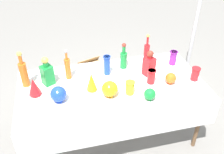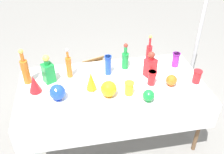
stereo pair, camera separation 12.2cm
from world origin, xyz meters
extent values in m
plane|color=gray|center=(0.00, 0.00, 0.00)|extent=(40.00, 40.00, 0.00)
cube|color=white|center=(0.00, 0.00, 0.74)|extent=(1.97, 1.00, 0.03)
cube|color=white|center=(0.00, -0.50, 0.60)|extent=(1.97, 0.01, 0.31)
cylinder|color=brown|center=(0.89, -0.40, 0.36)|extent=(0.04, 0.04, 0.73)
cylinder|color=brown|center=(-0.89, 0.40, 0.36)|extent=(0.04, 0.04, 0.73)
cylinder|color=brown|center=(0.89, 0.40, 0.36)|extent=(0.04, 0.04, 0.73)
cylinder|color=orange|center=(-0.43, 0.24, 0.88)|extent=(0.06, 0.06, 0.24)
cylinder|color=orange|center=(-0.43, 0.24, 1.04)|extent=(0.02, 0.02, 0.08)
sphere|color=#B2B2B7|center=(-0.43, 0.24, 1.09)|extent=(0.04, 0.04, 0.04)
cylinder|color=orange|center=(-0.88, 0.20, 0.90)|extent=(0.08, 0.08, 0.27)
cylinder|color=orange|center=(-0.88, 0.20, 1.08)|extent=(0.04, 0.04, 0.10)
sphere|color=gold|center=(-0.88, 0.20, 1.14)|extent=(0.05, 0.05, 0.05)
cylinder|color=#198C38|center=(0.21, 0.30, 0.86)|extent=(0.08, 0.08, 0.19)
cylinder|color=#198C38|center=(0.21, 0.30, 1.00)|extent=(0.04, 0.04, 0.09)
sphere|color=maroon|center=(0.21, 0.30, 1.05)|extent=(0.05, 0.05, 0.05)
cylinder|color=red|center=(0.50, 0.34, 0.88)|extent=(0.07, 0.07, 0.23)
cylinder|color=red|center=(0.50, 0.34, 1.05)|extent=(0.02, 0.02, 0.11)
sphere|color=gold|center=(0.50, 0.34, 1.11)|extent=(0.04, 0.04, 0.04)
cube|color=red|center=(0.44, 0.09, 0.87)|extent=(0.14, 0.14, 0.21)
cylinder|color=red|center=(0.44, 0.09, 0.99)|extent=(0.05, 0.05, 0.03)
sphere|color=maroon|center=(0.44, 0.09, 1.03)|extent=(0.07, 0.07, 0.07)
cube|color=#198C38|center=(-0.65, 0.18, 0.87)|extent=(0.15, 0.15, 0.21)
cylinder|color=#198C38|center=(-0.65, 0.18, 1.00)|extent=(0.05, 0.05, 0.05)
sphere|color=gold|center=(-0.65, 0.18, 1.05)|extent=(0.07, 0.07, 0.07)
cylinder|color=purple|center=(0.80, 0.23, 0.85)|extent=(0.08, 0.08, 0.17)
cylinder|color=purple|center=(0.80, 0.23, 0.93)|extent=(0.09, 0.09, 0.01)
cylinder|color=yellow|center=(0.14, -0.18, 0.83)|extent=(0.09, 0.09, 0.14)
cylinder|color=yellow|center=(0.14, -0.18, 0.90)|extent=(0.10, 0.10, 0.01)
cylinder|color=blue|center=(-0.01, 0.21, 0.88)|extent=(0.07, 0.07, 0.23)
cylinder|color=blue|center=(-0.01, 0.21, 0.98)|extent=(0.08, 0.08, 0.01)
cylinder|color=red|center=(0.41, -0.06, 0.84)|extent=(0.08, 0.08, 0.16)
cylinder|color=red|center=(0.41, -0.06, 0.91)|extent=(0.09, 0.09, 0.01)
cylinder|color=red|center=(0.90, -0.12, 0.83)|extent=(0.08, 0.08, 0.15)
cylinder|color=red|center=(0.90, -0.12, 0.90)|extent=(0.09, 0.09, 0.01)
cylinder|color=orange|center=(-0.22, -0.04, 0.77)|extent=(0.06, 0.06, 0.01)
cone|color=orange|center=(-0.22, -0.04, 0.87)|extent=(0.11, 0.11, 0.19)
cylinder|color=red|center=(-0.79, 0.02, 0.77)|extent=(0.06, 0.06, 0.01)
cone|color=red|center=(-0.79, 0.02, 0.86)|extent=(0.12, 0.12, 0.18)
cylinder|color=orange|center=(0.61, -0.12, 0.76)|extent=(0.05, 0.05, 0.01)
sphere|color=orange|center=(0.61, -0.12, 0.83)|extent=(0.12, 0.12, 0.12)
cylinder|color=#198C38|center=(0.30, -0.32, 0.76)|extent=(0.05, 0.05, 0.01)
sphere|color=#198C38|center=(0.30, -0.32, 0.83)|extent=(0.12, 0.12, 0.12)
cylinder|color=blue|center=(-0.56, -0.14, 0.76)|extent=(0.07, 0.07, 0.01)
sphere|color=blue|center=(-0.56, -0.14, 0.85)|extent=(0.16, 0.16, 0.16)
cylinder|color=orange|center=(-0.07, -0.18, 0.76)|extent=(0.07, 0.07, 0.01)
sphere|color=orange|center=(-0.07, -0.18, 0.85)|extent=(0.16, 0.16, 0.16)
cube|color=white|center=(0.66, -0.44, 0.78)|extent=(0.06, 0.03, 0.05)
cube|color=white|center=(0.01, -0.41, 0.78)|extent=(0.05, 0.02, 0.05)
cube|color=white|center=(-0.09, -0.45, 0.78)|extent=(0.05, 0.02, 0.03)
cube|color=tan|center=(-0.07, 1.15, 0.14)|extent=(0.51, 0.47, 0.29)
cube|color=tan|center=(-0.07, 1.25, 0.33)|extent=(0.38, 0.18, 0.09)
cylinder|color=silver|center=(1.25, 0.59, 1.28)|extent=(0.04, 0.04, 2.56)
cylinder|color=#333338|center=(1.25, 0.59, 0.02)|extent=(0.18, 0.18, 0.04)
camera|label=1|loc=(-0.50, -2.06, 2.36)|focal=40.00mm
camera|label=2|loc=(-0.38, -2.09, 2.36)|focal=40.00mm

